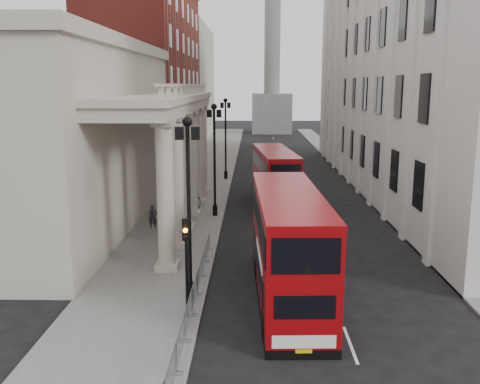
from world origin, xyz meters
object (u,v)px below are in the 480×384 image
(pedestrian_c, at_px, (196,201))
(pedestrian_a, at_px, (153,217))
(lamp_post_south, at_px, (189,197))
(lamp_post_mid, at_px, (214,152))
(monument_column, at_px, (272,53))
(bus_near, at_px, (288,244))
(pedestrian_b, at_px, (170,225))
(lamp_post_north, at_px, (226,133))
(traffic_light, at_px, (186,250))
(bus_far, at_px, (275,177))

(pedestrian_c, bearing_deg, pedestrian_a, -104.14)
(lamp_post_south, distance_m, lamp_post_mid, 16.00)
(monument_column, relative_size, pedestrian_a, 33.56)
(bus_near, xyz_separation_m, pedestrian_b, (-6.90, 9.19, -1.60))
(lamp_post_mid, bearing_deg, lamp_post_north, 90.00)
(lamp_post_mid, distance_m, lamp_post_north, 16.00)
(lamp_post_north, relative_size, bus_near, 0.71)
(bus_near, bearing_deg, traffic_light, -151.90)
(traffic_light, bearing_deg, bus_near, 30.34)
(monument_column, height_order, lamp_post_north, monument_column)
(pedestrian_a, bearing_deg, bus_far, 30.74)
(bus_near, bearing_deg, pedestrian_a, 123.76)
(pedestrian_b, bearing_deg, traffic_light, 108.25)
(bus_near, bearing_deg, lamp_post_south, -175.35)
(pedestrian_a, height_order, pedestrian_b, pedestrian_b)
(traffic_light, relative_size, pedestrian_c, 2.74)
(lamp_post_mid, relative_size, pedestrian_b, 4.65)
(lamp_post_south, xyz_separation_m, pedestrian_a, (-3.96, 12.15, -3.98))
(lamp_post_north, relative_size, traffic_light, 1.93)
(bus_near, distance_m, pedestrian_b, 11.60)
(bus_near, bearing_deg, monument_column, 86.37)
(lamp_post_south, height_order, lamp_post_north, same)
(pedestrian_a, bearing_deg, traffic_light, -85.82)
(monument_column, bearing_deg, pedestrian_c, -96.60)
(lamp_post_south, relative_size, traffic_light, 1.93)
(traffic_light, height_order, pedestrian_a, traffic_light)
(bus_near, bearing_deg, lamp_post_north, 95.86)
(monument_column, height_order, traffic_light, monument_column)
(monument_column, height_order, pedestrian_b, monument_column)
(lamp_post_north, xyz_separation_m, bus_near, (4.47, -31.46, -2.29))
(bus_far, distance_m, pedestrian_c, 6.85)
(bus_near, distance_m, pedestrian_c, 18.06)
(lamp_post_south, relative_size, pedestrian_c, 5.31)
(monument_column, xyz_separation_m, pedestrian_c, (-8.16, -70.53, -15.08))
(monument_column, xyz_separation_m, bus_far, (-1.98, -67.97, -13.59))
(traffic_light, bearing_deg, lamp_post_north, 90.17)
(lamp_post_north, bearing_deg, pedestrian_a, -101.29)
(lamp_post_south, bearing_deg, lamp_post_mid, 90.00)
(lamp_post_mid, bearing_deg, bus_far, 41.11)
(bus_near, height_order, bus_far, bus_near)
(monument_column, relative_size, bus_far, 5.01)
(pedestrian_a, distance_m, pedestrian_c, 5.84)
(lamp_post_mid, xyz_separation_m, traffic_light, (0.10, -18.02, -1.80))
(lamp_post_south, height_order, pedestrian_c, lamp_post_south)
(traffic_light, distance_m, bus_near, 5.09)
(monument_column, distance_m, pedestrian_c, 72.58)
(monument_column, distance_m, pedestrian_b, 80.20)
(bus_far, relative_size, pedestrian_a, 6.70)
(monument_column, bearing_deg, lamp_post_mid, -95.24)
(lamp_post_mid, bearing_deg, pedestrian_a, -135.81)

